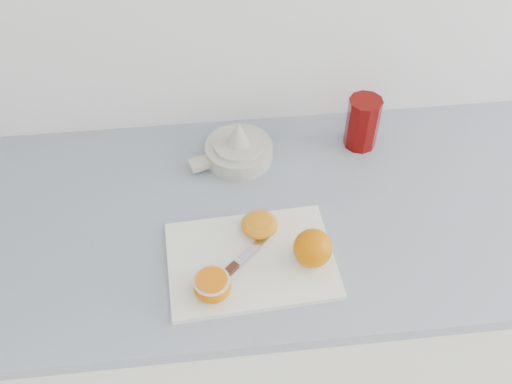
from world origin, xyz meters
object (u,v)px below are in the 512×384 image
Objects in this scene: half_orange at (212,286)px; cutting_board at (251,260)px; counter at (285,315)px; red_tumbler at (362,124)px; citrus_juicer at (238,149)px.

cutting_board is at bearing 41.71° from half_orange.
half_orange reaches higher than counter.
red_tumbler is (0.19, 0.18, 0.50)m from counter.
counter is 13.01× the size of citrus_juicer.
counter is at bearing 48.57° from half_orange.
counter is 7.90× the size of cutting_board.
red_tumbler reaches higher than citrus_juicer.
cutting_board is 0.44m from red_tumbler.
half_orange is 0.35× the size of citrus_juicer.
counter is 0.51m from citrus_juicer.
half_orange is at bearing -102.25° from citrus_juicer.
cutting_board reaches higher than counter.
citrus_juicer reaches higher than half_orange.
citrus_juicer reaches higher than cutting_board.
half_orange is (-0.18, -0.21, 0.48)m from counter.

